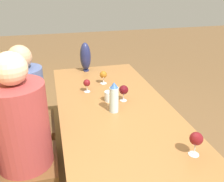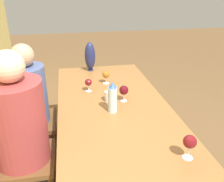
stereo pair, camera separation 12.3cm
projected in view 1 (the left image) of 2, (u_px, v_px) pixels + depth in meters
ground_plane at (117, 181)px, 2.30m from camera, size 14.00×14.00×0.00m
dining_table at (118, 119)px, 2.03m from camera, size 2.32×0.93×0.72m
water_bottle at (114, 98)px, 1.96m from camera, size 0.07×0.07×0.25m
water_tumbler at (109, 96)px, 2.16m from camera, size 0.07×0.07×0.09m
vase at (85, 57)px, 2.82m from camera, size 0.12×0.12×0.33m
wine_glass_1 at (87, 83)px, 2.32m from camera, size 0.07×0.07×0.12m
wine_glass_2 at (103, 75)px, 2.51m from camera, size 0.07×0.07×0.13m
wine_glass_3 at (196, 139)px, 1.47m from camera, size 0.08×0.08×0.16m
wine_glass_4 at (124, 90)px, 2.15m from camera, size 0.08×0.08×0.14m
chair_near at (17, 161)px, 1.81m from camera, size 0.44×0.44×0.89m
chair_far at (22, 122)px, 2.30m from camera, size 0.44×0.44×0.89m
person_near at (25, 137)px, 1.75m from camera, size 0.39×0.39×1.30m
person_far at (29, 106)px, 2.25m from camera, size 0.34×0.34×1.21m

